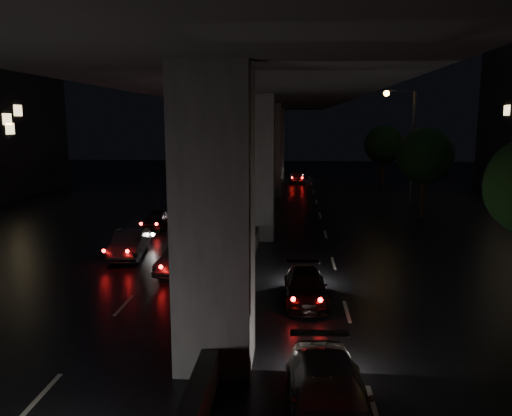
# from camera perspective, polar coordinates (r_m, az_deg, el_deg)

# --- Properties ---
(ground) EXTENTS (120.00, 120.00, 0.00)m
(ground) POSITION_cam_1_polar(r_m,az_deg,el_deg) (23.79, -0.85, -6.14)
(ground) COLOR black
(ground) RESTS_ON ground
(viaduct) EXTENTS (12.00, 80.00, 10.50)m
(viaduct) POSITION_cam_1_polar(r_m,az_deg,el_deg) (27.89, 0.04, 13.55)
(viaduct) COLOR #323235
(viaduct) RESTS_ON ground
(median_barrier) EXTENTS (0.45, 70.00, 0.85)m
(median_barrier) POSITION_cam_1_polar(r_m,az_deg,el_deg) (28.51, 0.04, -2.54)
(median_barrier) COLOR #323235
(median_barrier) RESTS_ON ground
(tree_c) EXTENTS (3.80, 3.80, 6.12)m
(tree_c) POSITION_cam_1_polar(r_m,az_deg,el_deg) (35.97, 18.75, 5.61)
(tree_c) COLOR black
(tree_c) RESTS_ON ground
(tree_d) EXTENTS (3.80, 3.80, 6.12)m
(tree_d) POSITION_cam_1_polar(r_m,az_deg,el_deg) (51.60, 14.36, 6.99)
(tree_d) COLOR black
(tree_d) RESTS_ON ground
(streetlight_far) EXTENTS (2.52, 0.44, 9.00)m
(streetlight_far) POSITION_cam_1_polar(r_m,az_deg,el_deg) (41.74, 16.78, 8.25)
(streetlight_far) COLOR #2D2D33
(streetlight_far) RESTS_ON ground
(car_2) EXTENTS (2.04, 4.52, 1.29)m
(car_2) POSITION_cam_1_polar(r_m,az_deg,el_deg) (11.78, 8.31, -20.54)
(car_2) COLOR #3E3936
(car_2) RESTS_ON ground
(car_3) EXTENTS (1.69, 3.83, 1.09)m
(car_3) POSITION_cam_1_polar(r_m,az_deg,el_deg) (18.73, 5.69, -8.94)
(car_3) COLOR black
(car_3) RESTS_ON ground
(car_4) EXTENTS (1.86, 4.11, 1.31)m
(car_4) POSITION_cam_1_polar(r_m,az_deg,el_deg) (25.30, -14.25, -3.94)
(car_4) COLOR #252528
(car_4) RESTS_ON ground
(car_5) EXTENTS (1.87, 3.72, 1.17)m
(car_5) POSITION_cam_1_polar(r_m,az_deg,el_deg) (22.43, -8.44, -5.70)
(car_5) COLOR #27282A
(car_5) RESTS_ON ground
(car_6) EXTENTS (1.42, 3.30, 1.11)m
(car_6) POSITION_cam_1_polar(r_m,az_deg,el_deg) (31.29, -11.31, -1.37)
(car_6) COLOR black
(car_6) RESTS_ON ground
(car_7) EXTENTS (2.54, 4.51, 1.23)m
(car_7) POSITION_cam_1_polar(r_m,az_deg,el_deg) (38.04, -8.13, 0.82)
(car_7) COLOR black
(car_7) RESTS_ON ground
(car_8) EXTENTS (2.22, 3.81, 1.22)m
(car_8) POSITION_cam_1_polar(r_m,az_deg,el_deg) (35.69, -3.49, 0.29)
(car_8) COLOR black
(car_8) RESTS_ON ground
(car_9) EXTENTS (1.36, 3.68, 1.20)m
(car_9) POSITION_cam_1_polar(r_m,az_deg,el_deg) (41.72, -2.27, 1.69)
(car_9) COLOR #44413B
(car_9) RESTS_ON ground
(car_10) EXTENTS (3.04, 5.03, 1.30)m
(car_10) POSITION_cam_1_polar(r_m,az_deg,el_deg) (47.09, -2.07, 2.71)
(car_10) COLOR black
(car_10) RESTS_ON ground
(car_11) EXTENTS (2.14, 3.98, 1.06)m
(car_11) POSITION_cam_1_polar(r_m,az_deg,el_deg) (53.83, -4.07, 3.47)
(car_11) COLOR black
(car_11) RESTS_ON ground
(car_12) EXTENTS (1.97, 3.88, 1.27)m
(car_12) POSITION_cam_1_polar(r_m,az_deg,el_deg) (53.81, 4.71, 3.57)
(car_12) COLOR slate
(car_12) RESTS_ON ground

